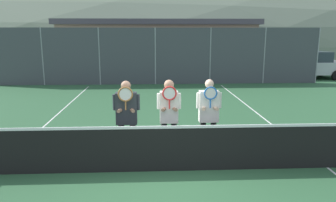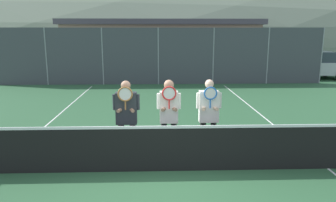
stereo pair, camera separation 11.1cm
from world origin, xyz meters
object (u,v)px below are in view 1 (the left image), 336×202
car_far_left (65,64)px  car_center (226,64)px  car_right_of_center (307,65)px  player_center_right (209,113)px  player_center_left (169,114)px  car_left_of_center (147,65)px  player_leftmost (127,114)px

car_far_left → car_center: 9.84m
car_right_of_center → player_center_right: bearing=-123.3°
player_center_left → car_right_of_center: (9.31, 12.84, -0.24)m
car_left_of_center → car_right_of_center: 9.97m
car_far_left → car_right_of_center: size_ratio=0.94×
car_far_left → player_center_right: bearing=-63.2°
player_center_right → car_center: (3.38, 13.02, -0.21)m
player_center_left → car_far_left: size_ratio=0.45×
player_center_left → car_center: bearing=71.8°
player_center_right → car_right_of_center: player_center_right is taller
car_far_left → car_center: car_far_left is taller
player_center_right → car_far_left: (-6.46, 12.79, -0.14)m
player_center_left → car_center: 13.74m
car_right_of_center → player_center_left: bearing=-125.9°
player_center_left → player_center_right: bearing=2.4°
player_center_left → car_left_of_center: bearing=92.9°
player_center_left → player_leftmost: bearing=-177.0°
player_leftmost → player_center_right: bearing=2.7°
car_far_left → car_right_of_center: 14.86m
car_far_left → car_left_of_center: bearing=1.5°
player_center_right → car_center: bearing=75.5°
player_center_left → player_center_right: 0.90m
player_center_left → car_far_left: bearing=113.4°
player_center_right → car_left_of_center: (-1.56, 12.92, -0.19)m
player_center_left → car_far_left: car_far_left is taller
player_center_right → car_center: player_center_right is taller
player_leftmost → car_center: size_ratio=0.44×
car_far_left → car_left_of_center: size_ratio=0.98×
player_center_right → car_left_of_center: bearing=96.9°
player_leftmost → car_far_left: bearing=109.7°
player_leftmost → car_left_of_center: (0.29, 13.01, -0.21)m
player_leftmost → player_center_left: size_ratio=1.00×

